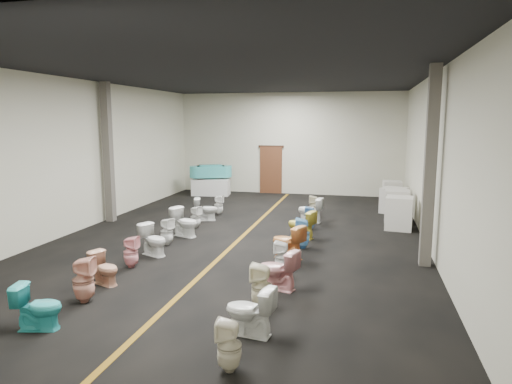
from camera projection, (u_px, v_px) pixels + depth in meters
floor at (242, 237)px, 13.01m from camera, size 16.00×16.00×0.00m
ceiling at (241, 75)px, 12.31m from camera, size 16.00×16.00×0.00m
wall_back at (289, 144)px, 20.34m from camera, size 10.00×0.00×10.00m
wall_front at (49, 217)px, 4.98m from camera, size 10.00×0.00×10.00m
wall_left at (83, 155)px, 13.81m from camera, size 0.00×16.00×16.00m
wall_right at (433, 162)px, 11.51m from camera, size 0.00×16.00×16.00m
aisle_stripe at (242, 237)px, 13.01m from camera, size 0.12×15.60×0.01m
back_door at (271, 170)px, 20.66m from camera, size 1.00×0.10×2.10m
door_frame at (271, 146)px, 20.50m from camera, size 1.15×0.08×0.10m
column_left at (108, 153)px, 14.71m from camera, size 0.25×0.25×4.50m
column_right at (430, 168)px, 10.12m from camera, size 0.25×0.25×4.50m
display_table at (211, 187)px, 20.22m from camera, size 1.72×1.02×0.72m
bathtub at (211, 171)px, 20.11m from camera, size 1.76×1.14×0.55m
appliance_crate_a at (399, 213)px, 13.85m from camera, size 0.86×0.86×1.00m
appliance_crate_b at (397, 206)px, 14.90m from camera, size 0.79×0.79×1.04m
appliance_crate_c at (394, 200)px, 16.30m from camera, size 1.06×1.06×0.91m
appliance_crate_d at (392, 193)px, 17.67m from camera, size 0.72×0.72×0.96m
toilet_left_0 at (38, 307)px, 7.21m from camera, size 0.81×0.57×0.75m
toilet_left_1 at (84, 280)px, 8.28m from camera, size 0.46×0.46×0.85m
toilet_left_2 at (105, 268)px, 9.20m from camera, size 0.75×0.59×0.67m
toilet_left_3 at (131, 252)px, 10.25m from camera, size 0.35×0.34×0.72m
toilet_left_4 at (154, 240)px, 11.19m from camera, size 0.87×0.71×0.78m
toilet_left_5 at (167, 232)px, 12.11m from camera, size 0.43×0.42×0.73m
toilet_left_6 at (185, 222)px, 13.01m from camera, size 0.92×0.71×0.83m
toilet_left_7 at (196, 217)px, 14.02m from camera, size 0.41×0.40×0.69m
toilet_left_8 at (206, 209)px, 15.10m from camera, size 0.83×0.60×0.76m
toilet_left_9 at (219, 205)px, 15.97m from camera, size 0.33×0.32×0.70m
toilet_right_0 at (229, 346)px, 5.99m from camera, size 0.37×0.36×0.72m
toilet_right_1 at (250, 311)px, 7.00m from camera, size 0.83×0.55×0.79m
toilet_right_2 at (262, 286)px, 8.00m from camera, size 0.39×0.39×0.82m
toilet_right_3 at (278, 269)px, 8.93m from camera, size 0.89×0.66×0.81m
toilet_right_4 at (282, 257)px, 9.87m from camera, size 0.33×0.32×0.71m
toilet_right_5 at (288, 242)px, 10.91m from camera, size 0.94×0.77×0.84m
toilet_right_6 at (303, 233)px, 11.79m from camera, size 0.39×0.38×0.80m
toilet_right_7 at (301, 224)px, 12.78m from camera, size 0.89×0.67×0.80m
toilet_right_8 at (310, 218)px, 13.81m from camera, size 0.36×0.35×0.72m
toilet_right_9 at (310, 210)px, 14.81m from camera, size 0.86×0.57×0.81m
toilet_right_10 at (314, 206)px, 15.78m from camera, size 0.34×0.33×0.72m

